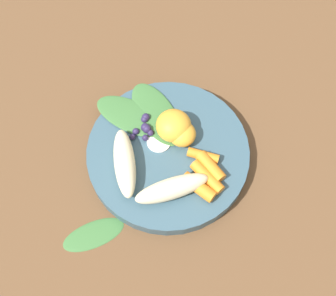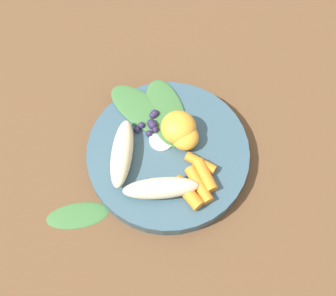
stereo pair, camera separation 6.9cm
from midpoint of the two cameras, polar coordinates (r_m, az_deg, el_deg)
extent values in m
plane|color=brown|center=(0.73, 2.72, -1.49)|extent=(2.40, 2.40, 0.00)
cylinder|color=#385666|center=(0.72, 2.76, -1.07)|extent=(0.25, 0.25, 0.03)
ellipsoid|color=beige|center=(0.66, 2.09, -5.38)|extent=(0.11, 0.08, 0.03)
ellipsoid|color=beige|center=(0.68, -2.92, -0.97)|extent=(0.09, 0.11, 0.03)
ellipsoid|color=#F4A833|center=(0.70, 4.16, 2.31)|extent=(0.05, 0.05, 0.04)
ellipsoid|color=#F4A833|center=(0.70, 5.10, 0.88)|extent=(0.04, 0.04, 0.03)
cylinder|color=orange|center=(0.67, 5.46, -5.92)|extent=(0.03, 0.06, 0.02)
cylinder|color=orange|center=(0.68, 6.84, -4.91)|extent=(0.02, 0.06, 0.02)
cylinder|color=orange|center=(0.68, 7.57, -3.76)|extent=(0.03, 0.05, 0.02)
cylinder|color=orange|center=(0.69, 6.98, -2.18)|extent=(0.04, 0.05, 0.01)
sphere|color=#2D234C|center=(0.72, 0.83, 3.82)|extent=(0.01, 0.01, 0.01)
sphere|color=#2D234C|center=(0.71, 0.38, 1.55)|extent=(0.01, 0.01, 0.01)
sphere|color=#2D234C|center=(0.71, 1.28, 2.09)|extent=(0.01, 0.01, 0.01)
sphere|color=#2D234C|center=(0.73, 1.05, 4.05)|extent=(0.01, 0.01, 0.01)
sphere|color=#2D234C|center=(0.71, 0.50, 2.41)|extent=(0.01, 0.01, 0.01)
sphere|color=#2D234C|center=(0.72, 0.83, 2.91)|extent=(0.01, 0.01, 0.01)
sphere|color=#2D234C|center=(0.72, -0.60, 2.58)|extent=(0.01, 0.01, 0.01)
sphere|color=#2D234C|center=(0.71, -1.18, 2.01)|extent=(0.01, 0.01, 0.01)
cylinder|color=white|center=(0.71, 1.65, 0.56)|extent=(0.04, 0.04, 0.00)
ellipsoid|color=#3D7038|center=(0.73, 2.44, 4.20)|extent=(0.09, 0.14, 0.00)
ellipsoid|color=#3D7038|center=(0.73, -0.72, 4.46)|extent=(0.09, 0.14, 0.00)
ellipsoid|color=#3D7038|center=(0.70, -8.51, -8.64)|extent=(0.10, 0.07, 0.01)
camera|label=1|loc=(0.03, -87.12, 6.11)|focal=48.65mm
camera|label=2|loc=(0.03, 92.88, -6.11)|focal=48.65mm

